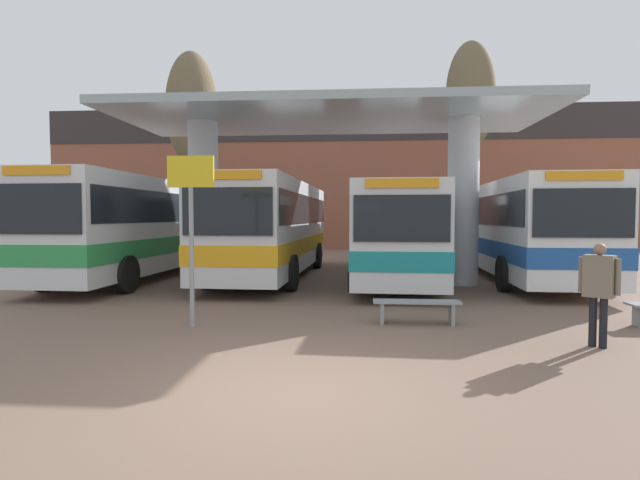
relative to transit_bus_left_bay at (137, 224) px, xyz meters
The scene contains 13 objects.
ground_plane 12.66m from the transit_bus_left_bay, 57.69° to the right, with size 100.00×100.00×0.00m, color #755B4C.
townhouse_backdrop 17.98m from the transit_bus_left_bay, 67.70° to the left, with size 40.00×0.58×9.27m.
station_canopy 7.16m from the transit_bus_left_bay, ahead, with size 13.30×5.67×5.44m.
transit_bus_left_bay is the anchor object (origin of this frame).
transit_bus_center_bay 4.66m from the transit_bus_left_bay, 12.80° to the left, with size 3.01×11.17×3.30m.
transit_bus_right_bay 8.86m from the transit_bus_left_bay, ahead, with size 3.02×11.69×3.06m.
transit_bus_far_right_bay 13.17m from the transit_bus_left_bay, ahead, with size 3.08×11.79×3.24m.
waiting_bench_mid_platform 11.02m from the transit_bus_left_bay, 36.81° to the right, with size 1.73×0.44×0.46m.
info_sign_platform 8.44m from the transit_bus_left_bay, 58.72° to the right, with size 0.90×0.09×3.30m.
pedestrian_waiting 14.10m from the transit_bus_left_bay, 35.33° to the right, with size 0.54×0.47×1.71m.
poplar_tree_behind_left 11.47m from the transit_bus_left_bay, 97.69° to the left, with size 2.72×2.72×10.90m.
poplar_tree_behind_right 17.76m from the transit_bus_left_bay, 36.64° to the left, with size 2.49×2.49×11.12m.
parked_car_street 12.12m from the transit_bus_left_bay, 89.99° to the left, with size 4.48×2.08×2.12m.
Camera 1 is at (0.88, -5.96, 2.14)m, focal length 28.00 mm.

